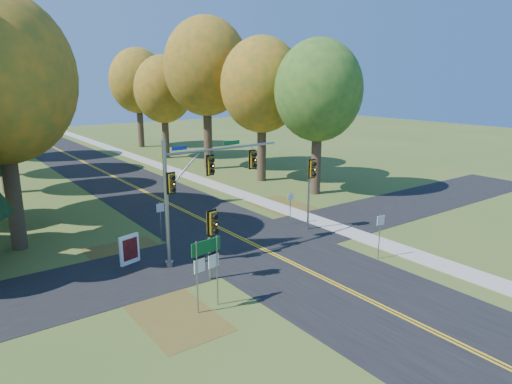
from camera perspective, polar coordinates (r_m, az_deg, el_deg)
ground at (r=25.72m, az=2.05°, el=-7.71°), size 160.00×160.00×0.00m
road_main at (r=25.72m, az=2.05°, el=-7.69°), size 8.00×160.00×0.02m
road_cross at (r=27.21m, az=-0.57°, el=-6.44°), size 60.00×6.00×0.02m
centerline_left at (r=25.65m, az=1.88°, el=-7.71°), size 0.10×160.00×0.01m
centerline_right at (r=25.77m, az=2.23°, el=-7.61°), size 0.10×160.00×0.01m
sidewalk_east at (r=29.73m, az=11.51°, el=-4.90°), size 1.60×160.00×0.06m
leaf_patch_w_near at (r=26.00m, az=-15.07°, el=-7.95°), size 4.00×6.00×0.00m
leaf_patch_e at (r=34.21m, az=4.78°, el=-2.19°), size 3.50×8.00×0.00m
leaf_patch_w_far at (r=19.78m, az=-10.12°, el=-14.94°), size 3.00×5.00×0.00m
tree_e_a at (r=38.15m, az=7.79°, el=12.39°), size 7.20×7.20×12.73m
tree_e_b at (r=42.94m, az=0.75°, el=13.17°), size 7.60×7.60×13.33m
tree_e_c at (r=49.11m, az=-6.22°, el=15.25°), size 8.80×8.80×15.79m
tree_e_d at (r=56.97m, az=-11.47°, el=12.43°), size 7.00×7.00×12.32m
tree_e_e at (r=67.25m, az=-14.53°, el=13.28°), size 7.80×7.80×13.74m
traffic_mast at (r=23.99m, az=-7.36°, el=1.24°), size 7.30×0.79×6.62m
east_signal_pole at (r=28.85m, az=6.92°, el=1.91°), size 0.54×0.62×4.65m
ped_signal_pole at (r=21.59m, az=-5.55°, el=-4.55°), size 0.56×0.66×3.59m
route_sign_cluster at (r=19.18m, az=-6.19°, el=-8.39°), size 1.47×0.25×3.16m
info_kiosk at (r=25.00m, az=-15.54°, el=-6.95°), size 1.15×0.45×1.59m
reg_sign_e_north at (r=30.33m, az=4.33°, el=-1.31°), size 0.43×0.07×2.23m
reg_sign_e_south at (r=25.33m, az=15.25°, el=-4.42°), size 0.48×0.12×2.52m
reg_sign_w at (r=27.43m, az=-11.85°, el=-2.82°), size 0.48×0.07×2.50m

